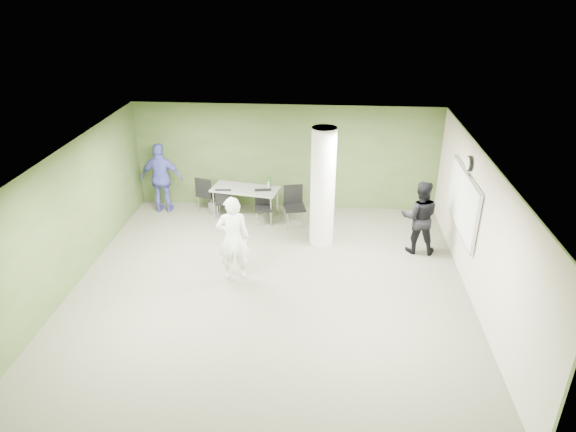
# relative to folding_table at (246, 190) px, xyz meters

# --- Properties ---
(floor) EXTENTS (8.00, 8.00, 0.00)m
(floor) POSITION_rel_folding_table_xyz_m (0.97, -3.21, -0.76)
(floor) COLOR #565644
(floor) RESTS_ON ground
(ceiling) EXTENTS (8.00, 8.00, 0.00)m
(ceiling) POSITION_rel_folding_table_xyz_m (0.97, -3.21, 2.04)
(ceiling) COLOR white
(ceiling) RESTS_ON wall_back
(wall_back) EXTENTS (8.00, 2.80, 0.02)m
(wall_back) POSITION_rel_folding_table_xyz_m (0.97, 0.79, 0.64)
(wall_back) COLOR #3B5026
(wall_back) RESTS_ON floor
(wall_left) EXTENTS (0.02, 8.00, 2.80)m
(wall_left) POSITION_rel_folding_table_xyz_m (-3.03, -3.21, 0.64)
(wall_left) COLOR #3B5026
(wall_left) RESTS_ON floor
(wall_right_cream) EXTENTS (0.02, 8.00, 2.80)m
(wall_right_cream) POSITION_rel_folding_table_xyz_m (4.97, -3.21, 0.64)
(wall_right_cream) COLOR beige
(wall_right_cream) RESTS_ON floor
(column) EXTENTS (0.56, 0.56, 2.80)m
(column) POSITION_rel_folding_table_xyz_m (1.97, -1.21, 0.64)
(column) COLOR silver
(column) RESTS_ON floor
(whiteboard) EXTENTS (0.05, 2.30, 1.30)m
(whiteboard) POSITION_rel_folding_table_xyz_m (4.89, -2.01, 0.74)
(whiteboard) COLOR silver
(whiteboard) RESTS_ON wall_right_cream
(wall_clock) EXTENTS (0.06, 0.32, 0.32)m
(wall_clock) POSITION_rel_folding_table_xyz_m (4.89, -2.01, 1.59)
(wall_clock) COLOR black
(wall_clock) RESTS_ON wall_right_cream
(folding_table) EXTENTS (1.81, 1.03, 1.06)m
(folding_table) POSITION_rel_folding_table_xyz_m (0.00, 0.00, 0.00)
(folding_table) COLOR gray
(folding_table) RESTS_ON floor
(wastebasket) EXTENTS (0.28, 0.28, 0.32)m
(wastebasket) POSITION_rel_folding_table_xyz_m (-0.93, 0.19, -0.60)
(wastebasket) COLOR #4C4C4C
(wastebasket) RESTS_ON floor
(chair_back_left) EXTENTS (0.63, 0.63, 0.99)m
(chair_back_left) POSITION_rel_folding_table_xyz_m (-1.09, 0.23, -0.18)
(chair_back_left) COLOR black
(chair_back_left) RESTS_ON floor
(chair_back_right) EXTENTS (0.45, 0.45, 0.85)m
(chair_back_right) POSITION_rel_folding_table_xyz_m (-0.56, -0.09, -0.27)
(chair_back_right) COLOR black
(chair_back_right) RESTS_ON floor
(chair_table_left) EXTENTS (0.50, 0.50, 0.87)m
(chair_table_left) POSITION_rel_folding_table_xyz_m (0.47, -0.27, -0.25)
(chair_table_left) COLOR black
(chair_table_left) RESTS_ON floor
(chair_table_right) EXTENTS (0.61, 0.61, 1.02)m
(chair_table_right) POSITION_rel_folding_table_xyz_m (1.25, -0.31, -0.16)
(chair_table_right) COLOR black
(chair_table_right) RESTS_ON floor
(woman_white) EXTENTS (0.75, 0.56, 1.84)m
(woman_white) POSITION_rel_folding_table_xyz_m (0.18, -2.91, 0.16)
(woman_white) COLOR white
(woman_white) RESTS_ON floor
(man_black) EXTENTS (0.89, 0.72, 1.72)m
(man_black) POSITION_rel_folding_table_xyz_m (4.15, -1.48, 0.10)
(man_black) COLOR black
(man_black) RESTS_ON floor
(man_blue) EXTENTS (1.11, 0.47, 1.88)m
(man_blue) POSITION_rel_folding_table_xyz_m (-2.25, 0.19, 0.18)
(man_blue) COLOR #454BAC
(man_blue) RESTS_ON floor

